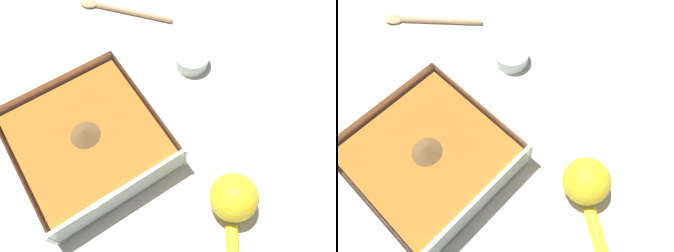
# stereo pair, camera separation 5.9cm
# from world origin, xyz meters

# --- Properties ---
(ground_plane) EXTENTS (4.00, 4.00, 0.00)m
(ground_plane) POSITION_xyz_m (0.00, 0.00, 0.00)
(ground_plane) COLOR beige
(square_dish) EXTENTS (0.25, 0.25, 0.07)m
(square_dish) POSITION_xyz_m (0.00, 0.02, 0.03)
(square_dish) COLOR silver
(square_dish) RESTS_ON ground_plane
(spice_bowl) EXTENTS (0.07, 0.07, 0.03)m
(spice_bowl) POSITION_xyz_m (0.05, -0.25, 0.01)
(spice_bowl) COLOR silver
(spice_bowl) RESTS_ON ground_plane
(lemon_squeezer) EXTENTS (0.17, 0.14, 0.08)m
(lemon_squeezer) POSITION_xyz_m (-0.23, -0.12, 0.04)
(lemon_squeezer) COLOR yellow
(lemon_squeezer) RESTS_ON ground_plane
(wooden_spoon) EXTENTS (0.18, 0.16, 0.01)m
(wooden_spoon) POSITION_xyz_m (0.27, -0.19, 0.01)
(wooden_spoon) COLOR tan
(wooden_spoon) RESTS_ON ground_plane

